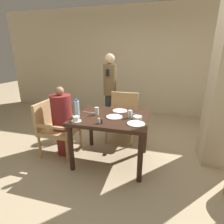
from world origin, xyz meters
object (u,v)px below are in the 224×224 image
(diner_in_left_chair, at_px, (62,121))
(plate_main_left, at_px, (136,124))
(plate_main_right, at_px, (120,111))
(plate_dessert_center, at_px, (114,117))
(chair_far_side, at_px, (123,114))
(chair_left_side, at_px, (55,125))
(water_bottle, at_px, (77,109))
(teacup_with_saucer, at_px, (76,119))
(standing_host, at_px, (110,90))
(bowl_small, at_px, (137,118))
(glass_tall_near, at_px, (130,114))
(glass_tall_mid, at_px, (97,111))

(diner_in_left_chair, relative_size, plate_main_left, 4.93)
(plate_main_left, bearing_deg, plate_main_right, 124.13)
(plate_dessert_center, bearing_deg, chair_far_side, 93.60)
(diner_in_left_chair, bearing_deg, plate_main_left, -9.81)
(plate_main_right, xyz_separation_m, plate_dessert_center, (-0.02, -0.30, 0.00))
(chair_left_side, xyz_separation_m, water_bottle, (0.50, -0.18, 0.38))
(plate_main_left, bearing_deg, plate_dessert_center, 152.60)
(diner_in_left_chair, bearing_deg, teacup_with_saucer, -37.81)
(diner_in_left_chair, height_order, teacup_with_saucer, diner_in_left_chair)
(chair_far_side, bearing_deg, diner_in_left_chair, -133.82)
(chair_left_side, distance_m, standing_host, 1.46)
(chair_left_side, height_order, bowl_small, chair_left_side)
(chair_far_side, bearing_deg, bowl_small, -66.12)
(diner_in_left_chair, relative_size, standing_host, 0.70)
(plate_dessert_center, distance_m, glass_tall_near, 0.23)
(standing_host, xyz_separation_m, plate_main_right, (0.46, -1.03, -0.12))
(plate_main_left, xyz_separation_m, bowl_small, (-0.01, 0.19, 0.01))
(teacup_with_saucer, distance_m, glass_tall_mid, 0.37)
(chair_far_side, bearing_deg, standing_host, 131.14)
(teacup_with_saucer, height_order, bowl_small, teacup_with_saucer)
(chair_left_side, height_order, water_bottle, water_bottle)
(diner_in_left_chair, bearing_deg, bowl_small, -0.86)
(chair_left_side, bearing_deg, plate_dessert_center, -1.96)
(bowl_small, bearing_deg, water_bottle, -168.97)
(plate_main_right, bearing_deg, glass_tall_near, -52.20)
(plate_dessert_center, height_order, water_bottle, water_bottle)
(bowl_small, height_order, glass_tall_mid, glass_tall_mid)
(bowl_small, relative_size, water_bottle, 0.44)
(teacup_with_saucer, relative_size, bowl_small, 1.12)
(chair_left_side, bearing_deg, plate_main_right, 14.31)
(standing_host, bearing_deg, glass_tall_mid, -83.13)
(plate_main_left, height_order, glass_tall_mid, glass_tall_mid)
(water_bottle, bearing_deg, teacup_with_saucer, -69.63)
(plate_main_left, bearing_deg, standing_host, 117.36)
(diner_in_left_chair, height_order, plate_main_right, diner_in_left_chair)
(chair_far_side, bearing_deg, glass_tall_near, -71.96)
(chair_left_side, relative_size, plate_main_left, 3.84)
(chair_left_side, distance_m, plate_dessert_center, 1.05)
(water_bottle, bearing_deg, chair_far_side, 66.25)
(chair_left_side, distance_m, diner_in_left_chair, 0.17)
(diner_in_left_chair, distance_m, teacup_with_saucer, 0.56)
(chair_far_side, relative_size, bowl_small, 7.39)
(plate_main_left, bearing_deg, water_bottle, 178.13)
(glass_tall_near, bearing_deg, glass_tall_mid, 178.74)
(chair_far_side, relative_size, glass_tall_near, 7.79)
(plate_dessert_center, xyz_separation_m, water_bottle, (-0.51, -0.15, 0.12))
(standing_host, distance_m, water_bottle, 1.47)
(water_bottle, relative_size, glass_tall_mid, 2.40)
(water_bottle, bearing_deg, chair_left_side, 160.17)
(standing_host, relative_size, glass_tall_near, 14.21)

